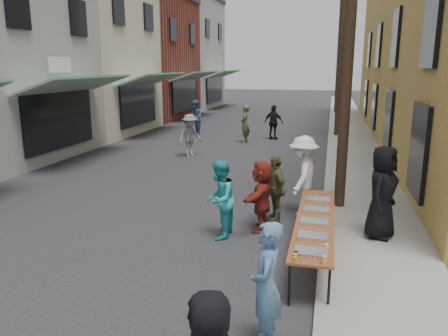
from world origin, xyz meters
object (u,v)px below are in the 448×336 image
at_px(utility_pole_near, 350,24).
at_px(utility_pole_far, 339,53).
at_px(serving_table, 315,221).
at_px(server, 382,192).
at_px(catering_tray_sausage, 311,253).
at_px(utility_pole_mid, 342,46).
at_px(guest_front_c, 220,199).

xyz_separation_m(utility_pole_near, utility_pole_far, (0.00, 24.00, 0.00)).
bearing_deg(serving_table, server, 40.43).
bearing_deg(catering_tray_sausage, utility_pole_mid, 88.28).
bearing_deg(server, utility_pole_near, 43.57).
xyz_separation_m(utility_pole_near, server, (0.78, -1.96, -3.44)).
xyz_separation_m(serving_table, catering_tray_sausage, (-0.00, -1.65, 0.08)).
bearing_deg(utility_pole_mid, utility_pole_far, 90.00).
height_order(utility_pole_near, guest_front_c, utility_pole_near).
distance_m(catering_tray_sausage, guest_front_c, 2.94).
height_order(utility_pole_near, utility_pole_far, same).
bearing_deg(guest_front_c, utility_pole_far, 175.55).
distance_m(utility_pole_mid, server, 14.40).
distance_m(utility_pole_mid, guest_front_c, 15.19).
bearing_deg(server, guest_front_c, 121.93).
bearing_deg(utility_pole_near, guest_front_c, -134.48).
height_order(utility_pole_far, server, utility_pole_far).
xyz_separation_m(utility_pole_near, utility_pole_mid, (0.00, 12.00, 0.00)).
xyz_separation_m(serving_table, server, (1.28, 1.09, 0.34)).
distance_m(utility_pole_mid, catering_tray_sausage, 17.11).
height_order(serving_table, server, server).
distance_m(utility_pole_far, server, 26.20).
distance_m(serving_table, catering_tray_sausage, 1.65).
xyz_separation_m(catering_tray_sausage, server, (1.28, 2.74, 0.27)).
bearing_deg(catering_tray_sausage, utility_pole_near, 83.92).
height_order(utility_pole_near, serving_table, utility_pole_near).
relative_size(catering_tray_sausage, server, 0.26).
height_order(utility_pole_mid, serving_table, utility_pole_mid).
height_order(utility_pole_mid, catering_tray_sausage, utility_pole_mid).
relative_size(utility_pole_mid, catering_tray_sausage, 18.00).
bearing_deg(serving_table, utility_pole_far, 88.94).
distance_m(utility_pole_near, utility_pole_mid, 12.00).
distance_m(guest_front_c, server, 3.32).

